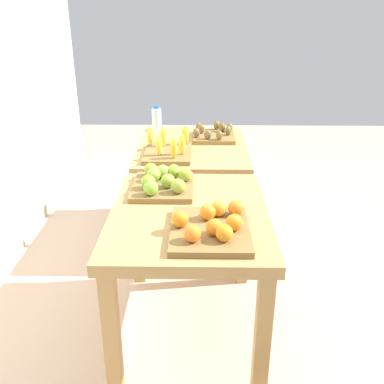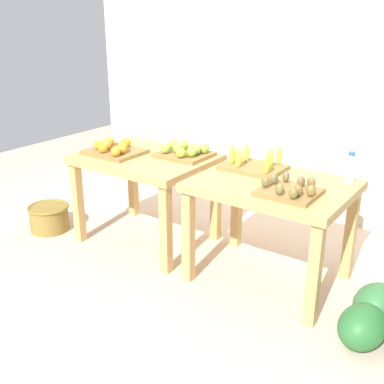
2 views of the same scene
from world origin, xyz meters
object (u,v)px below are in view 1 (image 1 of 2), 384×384
object	(u,v)px
banana_crate	(168,150)
kiwi_bin	(213,134)
orange_bin	(211,226)
watermelon_pile	(217,173)
display_table_right	(192,159)
apple_bin	(163,182)
display_table_left	(189,229)
water_bottle	(157,119)

from	to	relation	value
banana_crate	kiwi_bin	world-z (taller)	banana_crate
orange_bin	banana_crate	size ratio (longest dim) A/B	1.00
orange_bin	banana_crate	bearing A→B (deg)	13.68
orange_bin	watermelon_pile	bearing A→B (deg)	-3.04
display_table_right	banana_crate	distance (m)	0.32
apple_bin	watermelon_pile	size ratio (longest dim) A/B	0.62
orange_bin	kiwi_bin	bearing A→B (deg)	-1.98
kiwi_bin	watermelon_pile	distance (m)	0.93
watermelon_pile	display_table_left	bearing A→B (deg)	173.56
display_table_right	orange_bin	bearing A→B (deg)	-175.45
banana_crate	water_bottle	world-z (taller)	water_bottle
water_bottle	watermelon_pile	world-z (taller)	water_bottle
orange_bin	apple_bin	xyz separation A→B (m)	(0.52, 0.26, 0.01)
kiwi_bin	watermelon_pile	xyz separation A→B (m)	(0.71, -0.07, -0.60)
orange_bin	banana_crate	distance (m)	1.16
display_table_left	orange_bin	distance (m)	0.30
banana_crate	watermelon_pile	distance (m)	1.35
display_table_right	kiwi_bin	bearing A→B (deg)	-40.65
display_table_left	apple_bin	bearing A→B (deg)	28.83
water_bottle	watermelon_pile	bearing A→B (deg)	-47.38
apple_bin	water_bottle	size ratio (longest dim) A/B	1.95
display_table_right	watermelon_pile	world-z (taller)	display_table_right
banana_crate	water_bottle	xyz separation A→B (m)	(0.65, 0.14, 0.06)
display_table_right	water_bottle	world-z (taller)	water_bottle
display_table_left	apple_bin	xyz separation A→B (m)	(0.28, 0.15, 0.15)
apple_bin	watermelon_pile	world-z (taller)	apple_bin
display_table_left	kiwi_bin	bearing A→B (deg)	-7.05
display_table_left	display_table_right	world-z (taller)	same
display_table_left	watermelon_pile	bearing A→B (deg)	-6.44
display_table_right	apple_bin	distance (m)	0.87
orange_bin	water_bottle	xyz separation A→B (m)	(1.77, 0.41, 0.06)
display_table_left	orange_bin	world-z (taller)	orange_bin
orange_bin	watermelon_pile	size ratio (longest dim) A/B	0.68
apple_bin	kiwi_bin	distance (m)	1.08
display_table_left	orange_bin	size ratio (longest dim) A/B	2.36
display_table_left	apple_bin	distance (m)	0.35
display_table_left	banana_crate	bearing A→B (deg)	10.59
display_table_right	kiwi_bin	distance (m)	0.29
banana_crate	kiwi_bin	size ratio (longest dim) A/B	1.19
display_table_right	water_bottle	distance (m)	0.55
kiwi_bin	water_bottle	size ratio (longest dim) A/B	1.80
kiwi_bin	water_bottle	xyz separation A→B (m)	(0.23, 0.47, 0.06)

